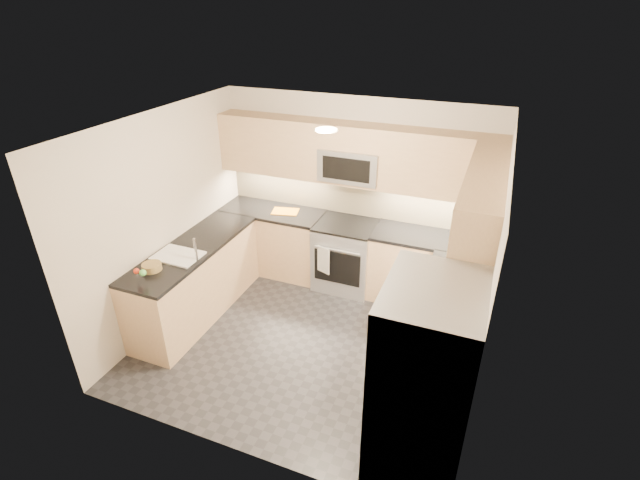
# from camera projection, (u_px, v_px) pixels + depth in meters

# --- Properties ---
(floor) EXTENTS (3.60, 3.20, 0.00)m
(floor) POSITION_uv_depth(u_px,v_px,m) (309.00, 340.00, 5.41)
(floor) COLOR #26262B
(floor) RESTS_ON ground
(ceiling) EXTENTS (3.60, 3.20, 0.02)m
(ceiling) POSITION_uv_depth(u_px,v_px,m) (306.00, 127.00, 4.24)
(ceiling) COLOR beige
(ceiling) RESTS_ON wall_back
(wall_back) EXTENTS (3.60, 0.02, 2.50)m
(wall_back) POSITION_uv_depth(u_px,v_px,m) (355.00, 192.00, 6.14)
(wall_back) COLOR beige
(wall_back) RESTS_ON floor
(wall_front) EXTENTS (3.60, 0.02, 2.50)m
(wall_front) POSITION_uv_depth(u_px,v_px,m) (225.00, 340.00, 3.51)
(wall_front) COLOR beige
(wall_front) RESTS_ON floor
(wall_left) EXTENTS (0.02, 3.20, 2.50)m
(wall_left) POSITION_uv_depth(u_px,v_px,m) (166.00, 219.00, 5.41)
(wall_left) COLOR beige
(wall_left) RESTS_ON floor
(wall_right) EXTENTS (0.02, 3.20, 2.50)m
(wall_right) POSITION_uv_depth(u_px,v_px,m) (488.00, 281.00, 4.24)
(wall_right) COLOR beige
(wall_right) RESTS_ON floor
(base_cab_back_left) EXTENTS (1.42, 0.60, 0.90)m
(base_cab_back_left) POSITION_uv_depth(u_px,v_px,m) (274.00, 241.00, 6.62)
(base_cab_back_left) COLOR tan
(base_cab_back_left) RESTS_ON floor
(base_cab_back_right) EXTENTS (1.42, 0.60, 0.90)m
(base_cab_back_right) POSITION_uv_depth(u_px,v_px,m) (427.00, 271.00, 5.91)
(base_cab_back_right) COLOR tan
(base_cab_back_right) RESTS_ON floor
(base_cab_right) EXTENTS (0.60, 1.70, 0.90)m
(base_cab_right) POSITION_uv_depth(u_px,v_px,m) (446.00, 332.00, 4.83)
(base_cab_right) COLOR tan
(base_cab_right) RESTS_ON floor
(base_cab_peninsula) EXTENTS (0.60, 2.00, 0.90)m
(base_cab_peninsula) POSITION_uv_depth(u_px,v_px,m) (196.00, 282.00, 5.69)
(base_cab_peninsula) COLOR tan
(base_cab_peninsula) RESTS_ON floor
(countertop_back_left) EXTENTS (1.42, 0.63, 0.04)m
(countertop_back_left) POSITION_uv_depth(u_px,v_px,m) (272.00, 211.00, 6.40)
(countertop_back_left) COLOR black
(countertop_back_left) RESTS_ON base_cab_back_left
(countertop_back_right) EXTENTS (1.42, 0.63, 0.04)m
(countertop_back_right) POSITION_uv_depth(u_px,v_px,m) (431.00, 238.00, 5.69)
(countertop_back_right) COLOR black
(countertop_back_right) RESTS_ON base_cab_back_right
(countertop_right) EXTENTS (0.63, 1.70, 0.04)m
(countertop_right) POSITION_uv_depth(u_px,v_px,m) (452.00, 295.00, 4.61)
(countertop_right) COLOR black
(countertop_right) RESTS_ON base_cab_right
(countertop_peninsula) EXTENTS (0.63, 2.00, 0.04)m
(countertop_peninsula) POSITION_uv_depth(u_px,v_px,m) (191.00, 248.00, 5.47)
(countertop_peninsula) COLOR black
(countertop_peninsula) RESTS_ON base_cab_peninsula
(upper_cab_back) EXTENTS (3.60, 0.35, 0.75)m
(upper_cab_back) POSITION_uv_depth(u_px,v_px,m) (352.00, 154.00, 5.73)
(upper_cab_back) COLOR tan
(upper_cab_back) RESTS_ON wall_back
(upper_cab_right) EXTENTS (0.35, 1.95, 0.75)m
(upper_cab_right) POSITION_uv_depth(u_px,v_px,m) (481.00, 209.00, 4.25)
(upper_cab_right) COLOR tan
(upper_cab_right) RESTS_ON wall_right
(backsplash_back) EXTENTS (3.60, 0.01, 0.51)m
(backsplash_back) POSITION_uv_depth(u_px,v_px,m) (354.00, 196.00, 6.16)
(backsplash_back) COLOR tan
(backsplash_back) RESTS_ON wall_back
(backsplash_right) EXTENTS (0.01, 2.30, 0.51)m
(backsplash_right) POSITION_uv_depth(u_px,v_px,m) (490.00, 263.00, 4.64)
(backsplash_right) COLOR tan
(backsplash_right) RESTS_ON wall_right
(gas_range) EXTENTS (0.76, 0.65, 0.91)m
(gas_range) POSITION_uv_depth(u_px,v_px,m) (345.00, 256.00, 6.24)
(gas_range) COLOR #AAACB2
(gas_range) RESTS_ON floor
(range_cooktop) EXTENTS (0.76, 0.65, 0.03)m
(range_cooktop) POSITION_uv_depth(u_px,v_px,m) (346.00, 225.00, 6.03)
(range_cooktop) COLOR black
(range_cooktop) RESTS_ON gas_range
(oven_door_glass) EXTENTS (0.62, 0.02, 0.45)m
(oven_door_glass) POSITION_uv_depth(u_px,v_px,m) (337.00, 268.00, 5.98)
(oven_door_glass) COLOR black
(oven_door_glass) RESTS_ON gas_range
(oven_handle) EXTENTS (0.60, 0.02, 0.02)m
(oven_handle) POSITION_uv_depth(u_px,v_px,m) (337.00, 250.00, 5.83)
(oven_handle) COLOR #B2B5BA
(oven_handle) RESTS_ON gas_range
(microwave) EXTENTS (0.76, 0.40, 0.40)m
(microwave) POSITION_uv_depth(u_px,v_px,m) (351.00, 164.00, 5.76)
(microwave) COLOR gray
(microwave) RESTS_ON upper_cab_back
(microwave_door) EXTENTS (0.60, 0.01, 0.28)m
(microwave_door) POSITION_uv_depth(u_px,v_px,m) (346.00, 169.00, 5.60)
(microwave_door) COLOR black
(microwave_door) RESTS_ON microwave
(refrigerator) EXTENTS (0.70, 0.90, 1.80)m
(refrigerator) POSITION_uv_depth(u_px,v_px,m) (423.00, 386.00, 3.57)
(refrigerator) COLOR #9EA2A6
(refrigerator) RESTS_ON floor
(fridge_handle_left) EXTENTS (0.02, 0.02, 1.20)m
(fridge_handle_left) POSITION_uv_depth(u_px,v_px,m) (370.00, 384.00, 3.52)
(fridge_handle_left) COLOR #B2B5BA
(fridge_handle_left) RESTS_ON refrigerator
(fridge_handle_right) EXTENTS (0.02, 0.02, 1.20)m
(fridge_handle_right) POSITION_uv_depth(u_px,v_px,m) (383.00, 354.00, 3.82)
(fridge_handle_right) COLOR #B2B5BA
(fridge_handle_right) RESTS_ON refrigerator
(sink_basin) EXTENTS (0.52, 0.38, 0.16)m
(sink_basin) POSITION_uv_depth(u_px,v_px,m) (179.00, 261.00, 5.28)
(sink_basin) COLOR white
(sink_basin) RESTS_ON base_cab_peninsula
(faucet) EXTENTS (0.03, 0.03, 0.28)m
(faucet) POSITION_uv_depth(u_px,v_px,m) (196.00, 250.00, 5.10)
(faucet) COLOR silver
(faucet) RESTS_ON countertop_peninsula
(utensil_bowl) EXTENTS (0.31, 0.31, 0.16)m
(utensil_bowl) POSITION_uv_depth(u_px,v_px,m) (469.00, 242.00, 5.39)
(utensil_bowl) COLOR #4BAF50
(utensil_bowl) RESTS_ON countertop_back_right
(cutting_board) EXTENTS (0.40, 0.32, 0.01)m
(cutting_board) POSITION_uv_depth(u_px,v_px,m) (285.00, 211.00, 6.33)
(cutting_board) COLOR orange
(cutting_board) RESTS_ON countertop_back_left
(fruit_basket) EXTENTS (0.25, 0.25, 0.08)m
(fruit_basket) POSITION_uv_depth(u_px,v_px,m) (152.00, 267.00, 4.98)
(fruit_basket) COLOR #9E8249
(fruit_basket) RESTS_ON countertop_peninsula
(fruit_apple) EXTENTS (0.06, 0.06, 0.06)m
(fruit_apple) POSITION_uv_depth(u_px,v_px,m) (137.00, 271.00, 4.76)
(fruit_apple) COLOR red
(fruit_apple) RESTS_ON fruit_basket
(fruit_pear) EXTENTS (0.07, 0.07, 0.07)m
(fruit_pear) POSITION_uv_depth(u_px,v_px,m) (143.00, 273.00, 4.73)
(fruit_pear) COLOR #5DC454
(fruit_pear) RESTS_ON fruit_basket
(dish_towel_check) EXTENTS (0.19, 0.08, 0.37)m
(dish_towel_check) POSITION_uv_depth(u_px,v_px,m) (323.00, 260.00, 5.95)
(dish_towel_check) COLOR silver
(dish_towel_check) RESTS_ON oven_handle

